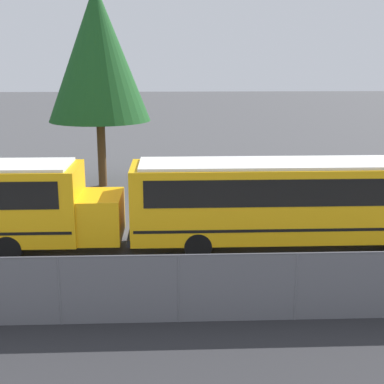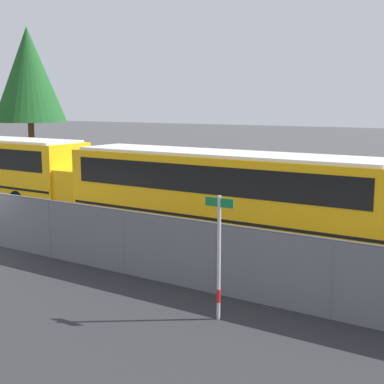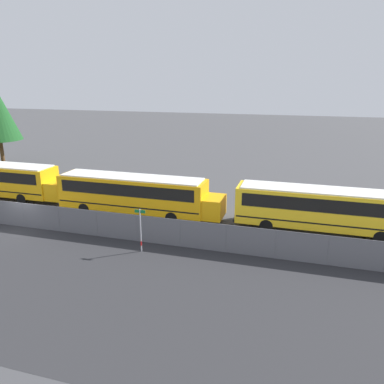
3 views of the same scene
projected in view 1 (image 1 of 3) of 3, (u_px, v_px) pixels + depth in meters
The scene contains 2 objects.
school_bus_2 at pixel (309, 197), 18.89m from camera, with size 13.48×2.55×3.14m.
tree_1 at pixel (98, 54), 26.93m from camera, with size 5.21×5.21×10.25m.
Camera 1 is at (-12.19, -12.58, 6.60)m, focal length 50.00 mm.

